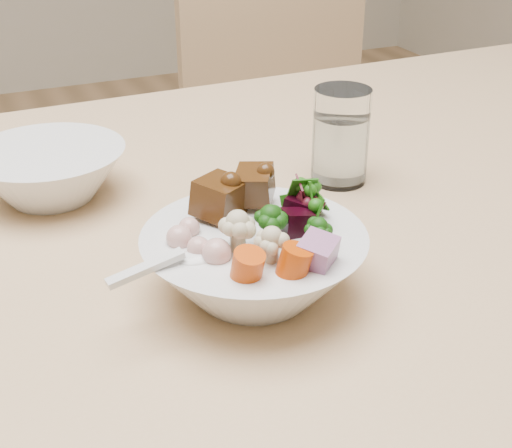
% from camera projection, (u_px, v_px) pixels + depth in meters
% --- Properties ---
extents(dining_table, '(1.72, 0.99, 0.80)m').
position_uv_depth(dining_table, '(391.00, 267.00, 0.81)').
color(dining_table, tan).
rests_on(dining_table, ground).
extents(chair_far, '(0.44, 0.44, 0.94)m').
position_uv_depth(chair_far, '(295.00, 161.00, 1.56)').
color(chair_far, tan).
rests_on(chair_far, ground).
extents(food_bowl, '(0.19, 0.19, 0.10)m').
position_uv_depth(food_bowl, '(255.00, 258.00, 0.60)').
color(food_bowl, silver).
rests_on(food_bowl, dining_table).
extents(soup_spoon, '(0.09, 0.03, 0.02)m').
position_uv_depth(soup_spoon, '(183.00, 261.00, 0.55)').
color(soup_spoon, silver).
rests_on(soup_spoon, food_bowl).
extents(water_glass, '(0.06, 0.06, 0.11)m').
position_uv_depth(water_glass, '(340.00, 140.00, 0.80)').
color(water_glass, white).
rests_on(water_glass, dining_table).
extents(side_bowl, '(0.17, 0.17, 0.06)m').
position_uv_depth(side_bowl, '(49.00, 174.00, 0.77)').
color(side_bowl, silver).
rests_on(side_bowl, dining_table).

